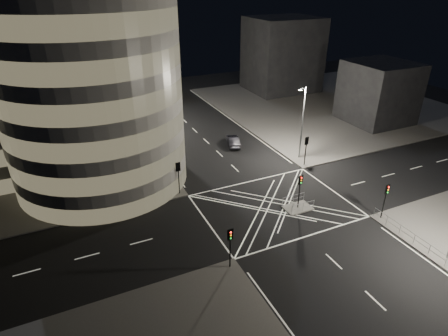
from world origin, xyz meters
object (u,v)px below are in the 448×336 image
street_lamp_left_far (127,97)px  street_lamp_right_far (302,121)px  street_lamp_left_near (158,136)px  sedan (233,141)px  traffic_signal_fr (306,146)px  traffic_signal_island (300,185)px  central_island (298,208)px  traffic_signal_nl (230,241)px  traffic_signal_nr (386,195)px  traffic_signal_fl (178,172)px

street_lamp_left_far → street_lamp_right_far: 28.23m
street_lamp_left_near → sedan: size_ratio=2.22×
traffic_signal_fr → traffic_signal_island: bearing=-129.3°
traffic_signal_fr → traffic_signal_island: (-6.80, -8.30, 0.00)m
central_island → traffic_signal_fr: (6.80, 8.30, 2.84)m
traffic_signal_nl → sedan: 26.48m
street_lamp_right_far → sedan: 11.17m
traffic_signal_fr → street_lamp_left_far: 29.63m
central_island → traffic_signal_nr: (6.80, -5.30, 2.84)m
traffic_signal_fl → street_lamp_right_far: size_ratio=0.40×
central_island → street_lamp_left_far: bearing=110.0°
traffic_signal_nr → street_lamp_left_near: (-18.24, 18.80, 2.63)m
central_island → street_lamp_right_far: 13.98m
traffic_signal_fr → sedan: size_ratio=0.89×
central_island → traffic_signal_nl: bearing=-153.9°
traffic_signal_nl → traffic_signal_island: 12.03m
traffic_signal_nr → sedan: size_ratio=0.89×
central_island → sedan: size_ratio=0.67×
traffic_signal_fl → street_lamp_left_near: bearing=97.0°
street_lamp_left_near → street_lamp_right_far: (18.87, -3.00, 0.00)m
traffic_signal_fl → street_lamp_left_far: street_lamp_left_far is taller
street_lamp_right_far → sedan: (-6.40, 7.79, -4.80)m
street_lamp_left_far → central_island: bearing=-70.0°
traffic_signal_nl → street_lamp_right_far: street_lamp_right_far is taller
central_island → sedan: (1.03, 18.29, 0.67)m
traffic_signal_fl → traffic_signal_nr: same height
traffic_signal_fl → central_island: bearing=-37.5°
street_lamp_left_far → street_lamp_right_far: same height
traffic_signal_fl → street_lamp_left_far: bearing=91.6°
traffic_signal_fr → street_lamp_right_far: 3.48m
street_lamp_left_far → traffic_signal_nr: bearing=-63.6°
traffic_signal_nl → traffic_signal_fr: same height
traffic_signal_nl → sedan: (11.83, 23.59, -2.17)m
street_lamp_left_far → sedan: 18.79m
traffic_signal_fl → street_lamp_left_far: (-0.64, 23.20, 2.63)m
central_island → street_lamp_right_far: size_ratio=0.30×
sedan → traffic_signal_nr: bearing=121.6°
traffic_signal_fr → street_lamp_left_near: bearing=164.1°
street_lamp_left_far → sedan: street_lamp_left_far is taller
street_lamp_right_far → traffic_signal_fl: bearing=-173.1°
street_lamp_left_near → traffic_signal_island: bearing=-49.7°
central_island → street_lamp_left_far: 33.95m
central_island → traffic_signal_nr: size_ratio=0.75×
traffic_signal_fl → street_lamp_left_far: size_ratio=0.40×
traffic_signal_nl → traffic_signal_island: size_ratio=1.00×
traffic_signal_nr → street_lamp_left_far: street_lamp_left_far is taller
traffic_signal_fr → street_lamp_right_far: size_ratio=0.40×
traffic_signal_nl → street_lamp_left_far: size_ratio=0.40×
street_lamp_left_near → traffic_signal_nl: bearing=-88.1°
street_lamp_left_far → street_lamp_right_far: size_ratio=1.00×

